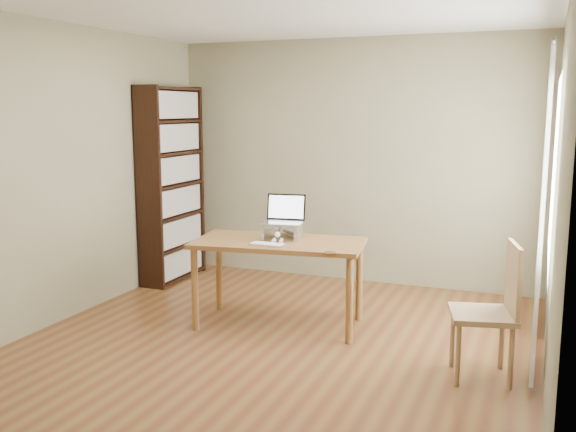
# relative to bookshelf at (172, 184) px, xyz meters

# --- Properties ---
(room) EXTENTS (4.04, 4.54, 2.64)m
(room) POSITION_rel_bookshelf_xyz_m (1.86, -1.54, 0.25)
(room) COLOR #5A2E17
(room) RESTS_ON ground
(bookshelf) EXTENTS (0.30, 0.90, 2.10)m
(bookshelf) POSITION_rel_bookshelf_xyz_m (0.00, 0.00, 0.00)
(bookshelf) COLOR black
(bookshelf) RESTS_ON ground
(curtains) EXTENTS (0.03, 1.90, 2.25)m
(curtains) POSITION_rel_bookshelf_xyz_m (3.75, -0.75, 0.12)
(curtains) COLOR white
(curtains) RESTS_ON ground
(desk) EXTENTS (1.52, 0.91, 0.75)m
(desk) POSITION_rel_bookshelf_xyz_m (1.68, -0.99, -0.39)
(desk) COLOR brown
(desk) RESTS_ON ground
(laptop_stand) EXTENTS (0.32, 0.25, 0.13)m
(laptop_stand) POSITION_rel_bookshelf_xyz_m (1.68, -0.91, -0.22)
(laptop_stand) COLOR silver
(laptop_stand) RESTS_ON desk
(laptop) EXTENTS (0.37, 0.33, 0.24)m
(laptop) POSITION_rel_bookshelf_xyz_m (1.68, -0.85, -0.11)
(laptop) COLOR silver
(laptop) RESTS_ON laptop_stand
(keyboard) EXTENTS (0.29, 0.13, 0.02)m
(keyboard) POSITION_rel_bookshelf_xyz_m (1.67, -1.21, -0.29)
(keyboard) COLOR silver
(keyboard) RESTS_ON desk
(coaster) EXTENTS (0.09, 0.09, 0.01)m
(coaster) POSITION_rel_bookshelf_xyz_m (2.23, -1.27, -0.30)
(coaster) COLOR brown
(coaster) RESTS_ON desk
(cat) EXTENTS (0.25, 0.49, 0.16)m
(cat) POSITION_rel_bookshelf_xyz_m (1.65, -0.88, -0.23)
(cat) COLOR #403732
(cat) RESTS_ON desk
(chair) EXTENTS (0.52, 0.52, 0.97)m
(chair) POSITION_rel_bookshelf_xyz_m (3.49, -1.48, -0.53)
(chair) COLOR #9E7456
(chair) RESTS_ON ground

